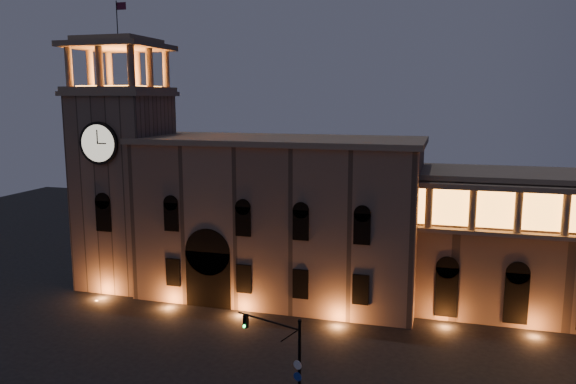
# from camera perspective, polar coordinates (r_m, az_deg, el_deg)

# --- Properties ---
(government_building) EXTENTS (30.80, 12.80, 17.60)m
(government_building) POSITION_cam_1_polar(r_m,az_deg,el_deg) (61.78, -0.95, -2.63)
(government_building) COLOR #7A6150
(government_building) RESTS_ON ground
(clock_tower) EXTENTS (9.80, 9.80, 32.40)m
(clock_tower) POSITION_cam_1_polar(r_m,az_deg,el_deg) (67.90, -16.26, 1.29)
(clock_tower) COLOR #7A6150
(clock_tower) RESTS_ON ground
(traffic_light) EXTENTS (5.23, 2.12, 7.57)m
(traffic_light) POSITION_cam_1_polar(r_m,az_deg,el_deg) (39.45, 0.00, -17.29)
(traffic_light) COLOR black
(traffic_light) RESTS_ON ground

